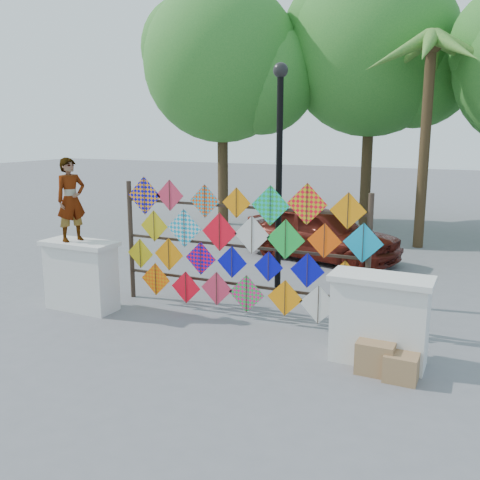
# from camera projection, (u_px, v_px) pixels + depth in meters

# --- Properties ---
(ground) EXTENTS (80.00, 80.00, 0.00)m
(ground) POSITION_uv_depth(u_px,v_px,m) (217.00, 328.00, 8.96)
(ground) COLOR slate
(ground) RESTS_ON ground
(parapet_left) EXTENTS (1.40, 0.65, 1.28)m
(parapet_left) POSITION_uv_depth(u_px,v_px,m) (81.00, 275.00, 9.78)
(parapet_left) COLOR silver
(parapet_left) RESTS_ON ground
(parapet_right) EXTENTS (1.40, 0.65, 1.28)m
(parapet_right) POSITION_uv_depth(u_px,v_px,m) (379.00, 319.00, 7.51)
(parapet_right) COLOR silver
(parapet_right) RESTS_ON ground
(kite_rack) EXTENTS (4.94, 0.24, 2.42)m
(kite_rack) POSITION_uv_depth(u_px,v_px,m) (240.00, 248.00, 9.32)
(kite_rack) COLOR #2F231A
(kite_rack) RESTS_ON ground
(tree_west) EXTENTS (5.85, 5.20, 8.01)m
(tree_west) POSITION_uv_depth(u_px,v_px,m) (225.00, 64.00, 17.70)
(tree_west) COLOR #402E1B
(tree_west) RESTS_ON ground
(tree_mid) EXTENTS (6.30, 5.60, 8.61)m
(tree_mid) POSITION_uv_depth(u_px,v_px,m) (375.00, 51.00, 17.49)
(tree_mid) COLOR #402E1B
(tree_mid) RESTS_ON ground
(palm_tree) EXTENTS (3.62, 3.62, 5.83)m
(palm_tree) POSITION_uv_depth(u_px,v_px,m) (430.00, 64.00, 14.10)
(palm_tree) COLOR #402E1B
(palm_tree) RESTS_ON ground
(vendor_woman) EXTENTS (0.53, 0.64, 1.50)m
(vendor_woman) POSITION_uv_depth(u_px,v_px,m) (71.00, 200.00, 9.55)
(vendor_woman) COLOR #99999E
(vendor_woman) RESTS_ON parapet_left
(sedan) EXTENTS (4.31, 2.56, 1.38)m
(sedan) POSITION_uv_depth(u_px,v_px,m) (321.00, 233.00, 13.51)
(sedan) COLOR #4F140D
(sedan) RESTS_ON ground
(lamppost) EXTENTS (0.28, 0.28, 4.46)m
(lamppost) POSITION_uv_depth(u_px,v_px,m) (279.00, 160.00, 10.05)
(lamppost) COLOR black
(lamppost) RESTS_ON ground
(cardboard_box_near) EXTENTS (0.51, 0.45, 0.45)m
(cardboard_box_near) POSITION_uv_depth(u_px,v_px,m) (376.00, 356.00, 7.30)
(cardboard_box_near) COLOR #916746
(cardboard_box_near) RESTS_ON ground
(cardboard_box_far) EXTENTS (0.43, 0.40, 0.36)m
(cardboard_box_far) POSITION_uv_depth(u_px,v_px,m) (401.00, 367.00, 7.06)
(cardboard_box_far) COLOR #916746
(cardboard_box_far) RESTS_ON ground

